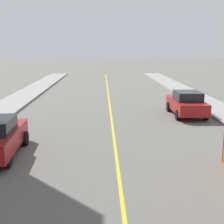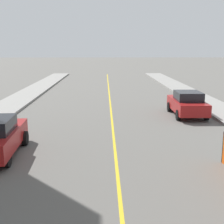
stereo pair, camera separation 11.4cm
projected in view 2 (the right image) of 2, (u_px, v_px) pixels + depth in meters
The scene contains 4 objects.
lane_stripe at pixel (111, 110), 21.75m from camera, with size 0.12×60.38×0.01m.
sidewalk_left at pixel (2, 110), 21.56m from camera, with size 2.52×60.38×0.16m.
sidewalk_right at pixel (218, 109), 21.91m from camera, with size 2.52×60.38×0.16m.
parked_car_curb_mid at pixel (187, 103), 19.96m from camera, with size 1.94×4.33×1.59m.
Camera 2 is at (-0.43, 8.87, 4.31)m, focal length 50.00 mm.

